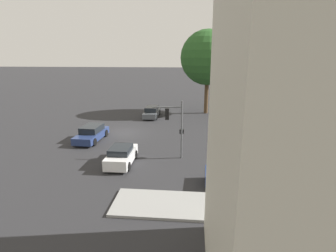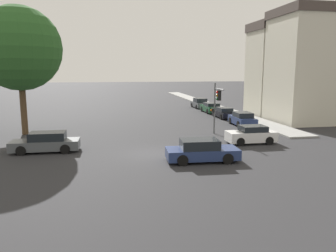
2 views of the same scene
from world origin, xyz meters
The scene contains 8 objects.
ground_plane centered at (0.00, 0.00, 0.00)m, with size 300.00×300.00×0.00m, color #28282B.
street_tree centered at (-10.72, 9.28, 7.73)m, with size 7.48×7.48×11.49m.
traffic_signal centered at (6.55, 5.94, 3.03)m, with size 0.57×2.48×4.70m.
crossing_car_0 centered at (8.24, 2.01, 0.69)m, with size 3.88×1.83×1.44m.
crossing_car_1 centered at (-7.55, 1.93, 0.69)m, with size 4.77×1.87×1.45m.
crossing_car_2 centered at (2.82, -2.43, 0.69)m, with size 4.73×2.16×1.45m.
parked_car_0 centered at (10.95, 10.27, 0.70)m, with size 2.04×4.20×1.46m.
parked_car_1 centered at (10.99, 16.11, 0.63)m, with size 1.87×4.15×1.31m.
Camera 1 is at (26.52, 7.29, 8.14)m, focal length 28.00 mm.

